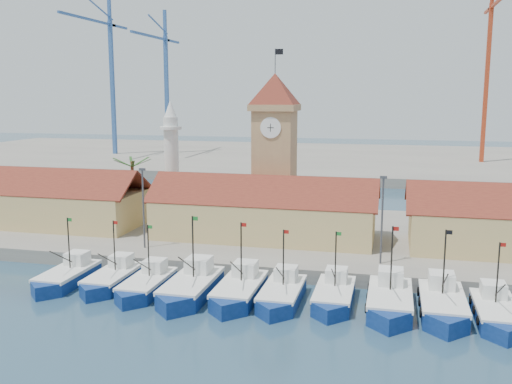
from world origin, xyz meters
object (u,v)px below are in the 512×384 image
(clock_tower, at_px, (275,146))
(minaret, at_px, (172,159))
(boat_0, at_px, (66,278))
(boat_5, at_px, (281,296))

(clock_tower, relative_size, minaret, 1.39)
(boat_0, xyz_separation_m, boat_5, (21.63, -0.01, 0.00))
(minaret, bearing_deg, clock_tower, -7.61)
(boat_0, distance_m, minaret, 27.17)
(boat_0, height_order, boat_5, boat_5)
(boat_5, xyz_separation_m, clock_tower, (-5.59, 23.62, 11.24))
(clock_tower, bearing_deg, boat_0, -124.19)
(boat_5, bearing_deg, boat_0, 179.98)
(boat_5, bearing_deg, clock_tower, 103.31)
(clock_tower, bearing_deg, minaret, 172.39)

